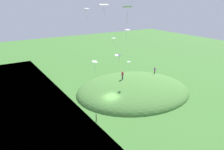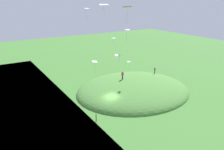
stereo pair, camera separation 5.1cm
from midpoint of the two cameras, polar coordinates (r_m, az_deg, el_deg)
The scene contains 13 objects.
ground_plane at distance 41.29m, azimuth -0.36°, elevation -7.81°, with size 160.00×160.00×0.00m, color #3E732E.
grass_hill at distance 47.77m, azimuth 5.46°, elevation -4.05°, with size 24.41×21.48×4.74m, color #497F37.
person_walking_path at distance 47.20m, azimuth 2.74°, elevation 0.22°, with size 0.48×0.48×1.84m.
person_with_child at distance 53.84m, azimuth 10.91°, elevation 1.38°, with size 0.53×0.53×1.63m.
kite_1 at distance 28.95m, azimuth 3.98°, elevation 16.83°, with size 1.24×1.03×2.15m.
kite_2 at distance 32.04m, azimuth 1.52°, elevation 4.98°, with size 0.96×0.89×1.24m.
kite_3 at distance 43.70m, azimuth 4.33°, elevation 3.25°, with size 0.89×0.89×1.61m.
kite_8 at distance 36.36m, azimuth -4.42°, elevation 3.33°, with size 1.10×1.34×1.88m.
kite_9 at distance 38.20m, azimuth 3.99°, elevation 11.33°, with size 1.31×1.23×1.80m.
kite_10 at distance 40.91m, azimuth 0.43°, elevation 9.28°, with size 0.73×0.65×1.19m.
kite_11 at distance 25.98m, azimuth -2.05°, elevation 17.43°, with size 1.15×0.96×1.19m.
kite_12 at distance 42.18m, azimuth -6.46°, elevation 16.39°, with size 1.33×1.22×2.03m.
mooring_post at distance 36.19m, azimuth -4.04°, elevation -10.81°, with size 0.14×0.14×1.31m, color brown.
Camera 2 is at (-19.25, -31.46, 18.58)m, focal length 35.82 mm.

